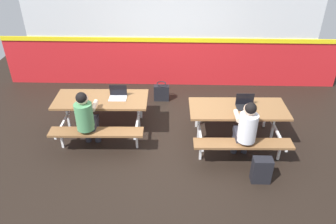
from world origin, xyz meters
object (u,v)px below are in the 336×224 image
Objects in this scene: backpack_dark at (261,170)px; tote_bag_bright at (162,93)px; laptop_dark at (245,104)px; laptop_silver at (118,95)px; student_nearer at (86,116)px; picnic_table_left at (102,106)px; student_further at (246,127)px; picnic_table_right at (237,116)px.

backpack_dark is 3.08m from tote_bag_bright.
laptop_silver is at bearing 173.50° from laptop_dark.
picnic_table_left is at bearing 75.12° from student_nearer.
backpack_dark is (0.14, -1.06, -0.57)m from laptop_dark.
student_further is (2.53, -0.81, 0.13)m from picnic_table_left.
student_further is 0.61m from laptop_dark.
student_further is 3.71× the size of laptop_silver.
picnic_table_right is 1.12m from backpack_dark.
laptop_silver is 1.00× the size of laptop_dark.
backpack_dark is at bearing -13.98° from student_nearer.
picnic_table_right is at bearing -161.56° from laptop_dark.
student_further is at bearing -17.80° from picnic_table_left.
backpack_dark is 1.02× the size of tote_bag_bright.
picnic_table_left is at bearing 175.26° from laptop_dark.
laptop_silver reaches higher than backpack_dark.
laptop_silver is (-2.17, 0.30, 0.21)m from picnic_table_right.
picnic_table_left is 1.43× the size of student_further.
tote_bag_bright is (-1.69, 2.57, -0.02)m from backpack_dark.
laptop_silver and laptop_dark have the same top height.
picnic_table_left reaches higher than tote_bag_bright.
laptop_dark reaches higher than picnic_table_right.
student_nearer is 2.27m from tote_bag_bright.
laptop_silver is at bearing 52.74° from student_nearer.
student_nearer is 3.02m from backpack_dark.
laptop_silver reaches higher than tote_bag_bright.
student_nearer and student_further have the same top height.
tote_bag_bright is (0.74, 1.25, -0.59)m from laptop_silver.
laptop_dark is at bearing 7.14° from student_nearer.
student_further reaches higher than laptop_dark.
student_nearer is at bearing -173.41° from picnic_table_right.
tote_bag_bright is (1.20, 1.85, -0.51)m from student_nearer.
picnic_table_left is 3.05m from backpack_dark.
student_further is at bearing -5.37° from student_nearer.
student_further is 2.81× the size of tote_bag_bright.
student_further is (2.68, -0.25, 0.00)m from student_nearer.
laptop_silver is 2.31m from laptop_dark.
student_further is 2.74× the size of backpack_dark.
picnic_table_left is at bearing 174.10° from picnic_table_right.
picnic_table_right is (2.48, -0.26, 0.00)m from picnic_table_left.
laptop_dark is 0.76× the size of tote_bag_bright.
laptop_dark is 0.74× the size of backpack_dark.
picnic_table_left is 2.62m from laptop_dark.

